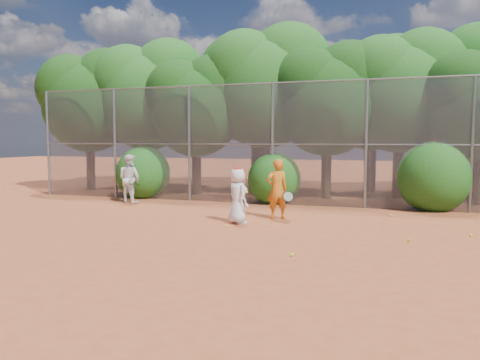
% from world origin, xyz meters
% --- Properties ---
extents(ground, '(80.00, 80.00, 0.00)m').
position_xyz_m(ground, '(0.00, 0.00, 0.00)').
color(ground, '#A24824').
rests_on(ground, ground).
extents(fence_back, '(20.05, 0.09, 4.03)m').
position_xyz_m(fence_back, '(-0.12, 6.00, 2.05)').
color(fence_back, gray).
rests_on(fence_back, ground).
extents(tree_0, '(4.38, 3.81, 6.00)m').
position_xyz_m(tree_0, '(-9.44, 8.04, 3.93)').
color(tree_0, black).
rests_on(tree_0, ground).
extents(tree_1, '(4.64, 4.03, 6.35)m').
position_xyz_m(tree_1, '(-6.94, 8.54, 4.16)').
color(tree_1, black).
rests_on(tree_1, ground).
extents(tree_2, '(3.99, 3.47, 5.47)m').
position_xyz_m(tree_2, '(-4.45, 7.83, 3.58)').
color(tree_2, black).
rests_on(tree_2, ground).
extents(tree_3, '(4.89, 4.26, 6.70)m').
position_xyz_m(tree_3, '(-1.94, 8.84, 4.40)').
color(tree_3, black).
rests_on(tree_3, ground).
extents(tree_4, '(4.19, 3.64, 5.73)m').
position_xyz_m(tree_4, '(0.55, 8.24, 3.76)').
color(tree_4, black).
rests_on(tree_4, ground).
extents(tree_5, '(4.51, 3.92, 6.17)m').
position_xyz_m(tree_5, '(3.06, 9.04, 4.05)').
color(tree_5, black).
rests_on(tree_5, ground).
extents(tree_9, '(4.83, 4.20, 6.62)m').
position_xyz_m(tree_9, '(-7.94, 10.84, 4.34)').
color(tree_9, black).
rests_on(tree_9, ground).
extents(tree_10, '(5.15, 4.48, 7.06)m').
position_xyz_m(tree_10, '(-2.93, 11.05, 4.63)').
color(tree_10, black).
rests_on(tree_10, ground).
extents(tree_11, '(4.64, 4.03, 6.35)m').
position_xyz_m(tree_11, '(2.06, 10.64, 4.16)').
color(tree_11, black).
rests_on(tree_11, ground).
extents(bush_0, '(2.00, 2.00, 2.00)m').
position_xyz_m(bush_0, '(-6.00, 6.30, 1.00)').
color(bush_0, '#184F13').
rests_on(bush_0, ground).
extents(bush_1, '(1.80, 1.80, 1.80)m').
position_xyz_m(bush_1, '(-1.00, 6.30, 0.90)').
color(bush_1, '#184F13').
rests_on(bush_1, ground).
extents(bush_2, '(2.20, 2.20, 2.20)m').
position_xyz_m(bush_2, '(4.00, 6.30, 1.10)').
color(bush_2, '#184F13').
rests_on(bush_2, ground).
extents(player_yellow, '(0.87, 0.64, 1.63)m').
position_xyz_m(player_yellow, '(-0.17, 3.22, 0.82)').
color(player_yellow, orange).
rests_on(player_yellow, ground).
extents(player_teen, '(0.82, 0.81, 1.46)m').
position_xyz_m(player_teen, '(-0.97, 2.23, 0.73)').
color(player_teen, white).
rests_on(player_teen, ground).
extents(player_white, '(0.93, 0.82, 1.65)m').
position_xyz_m(player_white, '(-5.70, 4.83, 0.82)').
color(player_white, white).
rests_on(player_white, ground).
extents(ball_0, '(0.07, 0.07, 0.07)m').
position_xyz_m(ball_0, '(3.15, 1.27, 0.03)').
color(ball_0, '#C6E129').
rests_on(ball_0, ground).
extents(ball_1, '(0.07, 0.07, 0.07)m').
position_xyz_m(ball_1, '(4.49, 2.25, 0.03)').
color(ball_1, '#C6E129').
rests_on(ball_1, ground).
extents(ball_2, '(0.07, 0.07, 0.07)m').
position_xyz_m(ball_2, '(1.04, -0.73, 0.03)').
color(ball_2, '#C6E129').
rests_on(ball_2, ground).
extents(ball_3, '(0.07, 0.07, 0.07)m').
position_xyz_m(ball_3, '(-1.08, 1.63, 0.03)').
color(ball_3, '#C6E129').
rests_on(ball_3, ground).
extents(ball_4, '(0.07, 0.07, 0.07)m').
position_xyz_m(ball_4, '(2.79, 4.54, 0.03)').
color(ball_4, '#C6E129').
rests_on(ball_4, ground).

